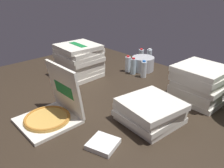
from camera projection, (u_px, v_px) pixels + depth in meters
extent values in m
cube|color=#2D2319|center=(105.00, 103.00, 2.04)|extent=(3.20, 2.40, 0.02)
cube|color=silver|center=(48.00, 121.00, 1.74)|extent=(0.41, 0.41, 0.03)
cylinder|color=gold|center=(47.00, 119.00, 1.73)|extent=(0.35, 0.35, 0.02)
torus|color=#B1712A|center=(47.00, 118.00, 1.72)|extent=(0.35, 0.35, 0.02)
cube|color=silver|center=(65.00, 89.00, 1.76)|extent=(0.41, 0.08, 0.41)
cube|color=#197A38|center=(64.00, 90.00, 1.75)|extent=(0.24, 0.02, 0.10)
cube|color=silver|center=(150.00, 118.00, 1.75)|extent=(0.44, 0.44, 0.05)
cube|color=#197A38|center=(150.00, 115.00, 1.74)|extent=(0.27, 0.09, 0.00)
cube|color=silver|center=(149.00, 114.00, 1.72)|extent=(0.43, 0.43, 0.05)
cube|color=silver|center=(150.00, 108.00, 1.71)|extent=(0.44, 0.44, 0.05)
cube|color=silver|center=(151.00, 104.00, 1.67)|extent=(0.46, 0.46, 0.05)
cube|color=silver|center=(199.00, 97.00, 2.06)|extent=(0.42, 0.42, 0.05)
cube|color=silver|center=(199.00, 92.00, 2.06)|extent=(0.42, 0.42, 0.05)
cube|color=silver|center=(200.00, 88.00, 2.03)|extent=(0.42, 0.42, 0.05)
cube|color=#197A38|center=(200.00, 86.00, 2.02)|extent=(0.27, 0.08, 0.00)
cube|color=silver|center=(202.00, 84.00, 2.01)|extent=(0.41, 0.41, 0.05)
cube|color=#197A38|center=(202.00, 81.00, 2.00)|extent=(0.27, 0.08, 0.00)
cube|color=silver|center=(201.00, 79.00, 2.00)|extent=(0.44, 0.44, 0.05)
cube|color=silver|center=(203.00, 74.00, 1.97)|extent=(0.44, 0.44, 0.05)
cube|color=silver|center=(202.00, 69.00, 1.96)|extent=(0.42, 0.42, 0.05)
cube|color=silver|center=(80.00, 74.00, 2.57)|extent=(0.42, 0.42, 0.05)
cube|color=silver|center=(80.00, 70.00, 2.57)|extent=(0.41, 0.41, 0.05)
cube|color=silver|center=(80.00, 66.00, 2.55)|extent=(0.42, 0.42, 0.05)
cube|color=silver|center=(79.00, 62.00, 2.53)|extent=(0.42, 0.42, 0.05)
cube|color=#197A38|center=(79.00, 60.00, 2.52)|extent=(0.27, 0.08, 0.00)
cube|color=silver|center=(80.00, 59.00, 2.50)|extent=(0.41, 0.41, 0.05)
cube|color=#197A38|center=(80.00, 57.00, 2.49)|extent=(0.27, 0.08, 0.00)
cube|color=silver|center=(78.00, 55.00, 2.48)|extent=(0.42, 0.42, 0.05)
cube|color=#197A38|center=(78.00, 53.00, 2.47)|extent=(0.27, 0.08, 0.00)
cube|color=silver|center=(79.00, 51.00, 2.47)|extent=(0.43, 0.43, 0.05)
cube|color=silver|center=(78.00, 47.00, 2.44)|extent=(0.43, 0.43, 0.05)
cube|color=#197A38|center=(78.00, 45.00, 2.43)|extent=(0.27, 0.09, 0.00)
cylinder|color=#B7BABF|center=(143.00, 64.00, 2.73)|extent=(0.26, 0.26, 0.16)
cylinder|color=silver|center=(133.00, 66.00, 2.61)|extent=(0.06, 0.06, 0.18)
cylinder|color=red|center=(134.00, 58.00, 2.57)|extent=(0.04, 0.04, 0.02)
cylinder|color=white|center=(128.00, 64.00, 2.68)|extent=(0.06, 0.06, 0.18)
cylinder|color=red|center=(128.00, 56.00, 2.64)|extent=(0.04, 0.04, 0.02)
cylinder|color=white|center=(144.00, 69.00, 2.52)|extent=(0.06, 0.06, 0.18)
cylinder|color=blue|center=(144.00, 61.00, 2.48)|extent=(0.04, 0.04, 0.02)
cylinder|color=silver|center=(141.00, 56.00, 2.96)|extent=(0.06, 0.06, 0.18)
cylinder|color=red|center=(141.00, 49.00, 2.92)|extent=(0.04, 0.04, 0.02)
cylinder|color=silver|center=(149.00, 56.00, 2.96)|extent=(0.06, 0.06, 0.18)
cylinder|color=white|center=(150.00, 49.00, 2.92)|extent=(0.04, 0.04, 0.02)
cube|color=white|center=(103.00, 144.00, 1.48)|extent=(0.23, 0.23, 0.04)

